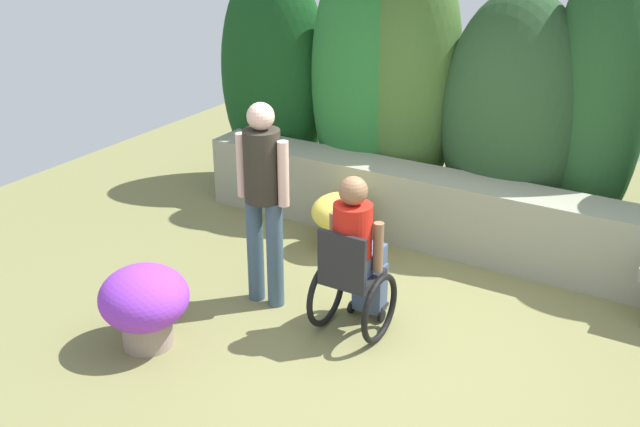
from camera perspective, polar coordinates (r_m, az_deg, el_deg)
name	(u,v)px	position (r m, az deg, el deg)	size (l,w,h in m)	color
ground_plane	(392,342)	(5.96, 5.54, -9.75)	(10.88, 10.88, 0.00)	olive
stone_retaining_wall	(476,219)	(7.27, 11.81, -0.43)	(5.91, 0.49, 0.74)	gray
hedge_backdrop	(498,102)	(7.55, 13.43, 8.24)	(6.55, 1.07, 2.94)	#134219
person_in_wheelchair	(355,260)	(5.80, 2.70, -3.58)	(0.53, 0.66, 1.33)	black
person_standing_companion	(263,191)	(6.05, -4.36, 1.68)	(0.49, 0.30, 1.75)	#3C5364
flower_pot_purple_near	(341,217)	(7.21, 1.64, -0.24)	(0.58, 0.58, 0.58)	#A8433C
flower_pot_terracotta_by_wall	(145,303)	(5.88, -13.21, -6.63)	(0.69, 0.69, 0.66)	gray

